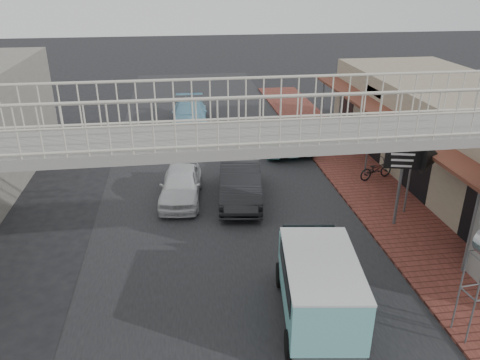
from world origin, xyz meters
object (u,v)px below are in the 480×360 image
object	(u,v)px
white_hatchback	(181,184)
angkot_curb	(279,133)
angkot_far	(190,114)
arrow_sign	(428,157)
motorcycle_near	(376,169)
angkot_van	(319,280)
motorcycle_far	(316,144)
dark_sedan	(240,182)

from	to	relation	value
white_hatchback	angkot_curb	bearing A→B (deg)	53.54
angkot_far	arrow_sign	world-z (taller)	arrow_sign
angkot_curb	motorcycle_near	distance (m)	6.12
white_hatchback	angkot_van	bearing A→B (deg)	-60.35
arrow_sign	angkot_far	bearing A→B (deg)	132.69
arrow_sign	white_hatchback	bearing A→B (deg)	170.81
white_hatchback	angkot_curb	world-z (taller)	angkot_curb
motorcycle_far	angkot_far	bearing A→B (deg)	39.29
angkot_curb	motorcycle_far	world-z (taller)	angkot_curb
angkot_van	motorcycle_near	bearing A→B (deg)	66.36
white_hatchback	angkot_far	bearing A→B (deg)	92.08
white_hatchback	dark_sedan	xyz separation A→B (m)	(2.43, -0.30, 0.10)
dark_sedan	angkot_far	xyz separation A→B (m)	(-1.64, 10.68, -0.03)
motorcycle_near	arrow_sign	world-z (taller)	arrow_sign
dark_sedan	motorcycle_far	xyz separation A→B (m)	(4.55, 4.45, -0.12)
angkot_far	motorcycle_near	world-z (taller)	angkot_far
white_hatchback	dark_sedan	size ratio (longest dim) A/B	0.85
angkot_van	motorcycle_near	distance (m)	10.23
angkot_van	arrow_sign	world-z (taller)	arrow_sign
white_hatchback	motorcycle_far	distance (m)	8.13
motorcycle_near	arrow_sign	size ratio (longest dim) A/B	0.52
motorcycle_near	dark_sedan	bearing A→B (deg)	81.37
angkot_curb	angkot_van	world-z (taller)	angkot_van
white_hatchback	dark_sedan	bearing A→B (deg)	-0.53
dark_sedan	angkot_van	xyz separation A→B (m)	(1.00, -7.67, 0.52)
angkot_far	motorcycle_near	bearing A→B (deg)	-47.94
angkot_van	arrow_sign	size ratio (longest dim) A/B	1.32
motorcycle_near	angkot_van	bearing A→B (deg)	130.67
white_hatchback	angkot_far	xyz separation A→B (m)	(0.78, 10.38, 0.07)
angkot_van	white_hatchback	bearing A→B (deg)	121.16
angkot_far	angkot_van	world-z (taller)	angkot_van
motorcycle_near	arrow_sign	bearing A→B (deg)	159.60
angkot_curb	motorcycle_far	size ratio (longest dim) A/B	2.89
angkot_curb	motorcycle_near	bearing A→B (deg)	118.47
motorcycle_far	arrow_sign	distance (m)	8.19
angkot_curb	motorcycle_far	bearing A→B (deg)	127.83
angkot_far	motorcycle_near	distance (m)	12.53
angkot_van	motorcycle_near	xyz separation A→B (m)	(5.34, 8.69, -0.74)
white_hatchback	arrow_sign	xyz separation A→B (m)	(8.56, -3.59, 2.10)
dark_sedan	angkot_curb	bearing A→B (deg)	70.97
dark_sedan	angkot_far	size ratio (longest dim) A/B	0.92
white_hatchback	arrow_sign	distance (m)	9.52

